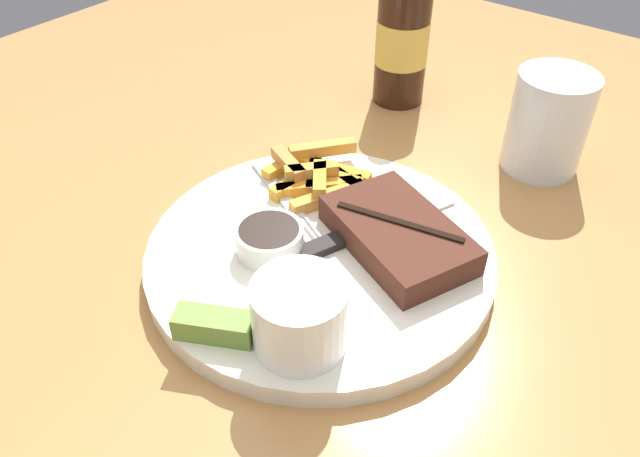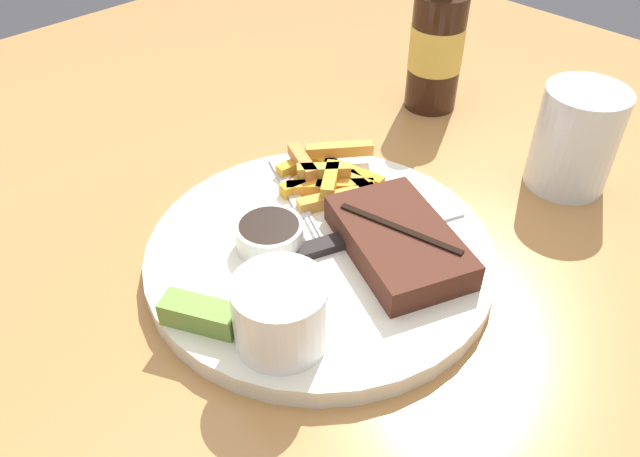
% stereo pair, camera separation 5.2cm
% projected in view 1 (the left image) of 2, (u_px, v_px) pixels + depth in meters
% --- Properties ---
extents(dining_table, '(1.33, 1.33, 0.72)m').
position_uv_depth(dining_table, '(320.00, 312.00, 0.59)').
color(dining_table, '#A87542').
rests_on(dining_table, ground_plane).
extents(dinner_plate, '(0.30, 0.30, 0.02)m').
position_uv_depth(dinner_plate, '(320.00, 254.00, 0.54)').
color(dinner_plate, silver).
rests_on(dinner_plate, dining_table).
extents(steak_portion, '(0.15, 0.12, 0.03)m').
position_uv_depth(steak_portion, '(398.00, 234.00, 0.53)').
color(steak_portion, '#472319').
rests_on(steak_portion, dinner_plate).
extents(fries_pile, '(0.15, 0.12, 0.02)m').
position_uv_depth(fries_pile, '(323.00, 181.00, 0.59)').
color(fries_pile, gold).
rests_on(fries_pile, dinner_plate).
extents(coleslaw_cup, '(0.07, 0.07, 0.05)m').
position_uv_depth(coleslaw_cup, '(299.00, 313.00, 0.43)').
color(coleslaw_cup, white).
rests_on(coleslaw_cup, dinner_plate).
extents(dipping_sauce_cup, '(0.06, 0.06, 0.02)m').
position_uv_depth(dipping_sauce_cup, '(269.00, 239.00, 0.52)').
color(dipping_sauce_cup, silver).
rests_on(dipping_sauce_cup, dinner_plate).
extents(pickle_spear, '(0.06, 0.05, 0.02)m').
position_uv_depth(pickle_spear, '(212.00, 324.00, 0.45)').
color(pickle_spear, olive).
rests_on(pickle_spear, dinner_plate).
extents(fork_utensil, '(0.13, 0.07, 0.00)m').
position_uv_depth(fork_utensil, '(282.00, 195.00, 0.59)').
color(fork_utensil, '#B7B7BC').
rests_on(fork_utensil, dinner_plate).
extents(knife_utensil, '(0.07, 0.16, 0.01)m').
position_uv_depth(knife_utensil, '(360.00, 233.00, 0.54)').
color(knife_utensil, '#B7B7BC').
rests_on(knife_utensil, dinner_plate).
extents(beer_bottle, '(0.06, 0.06, 0.22)m').
position_uv_depth(beer_bottle, '(402.00, 39.00, 0.72)').
color(beer_bottle, black).
rests_on(beer_bottle, dining_table).
extents(drinking_glass, '(0.08, 0.08, 0.10)m').
position_uv_depth(drinking_glass, '(548.00, 122.00, 0.63)').
color(drinking_glass, silver).
rests_on(drinking_glass, dining_table).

